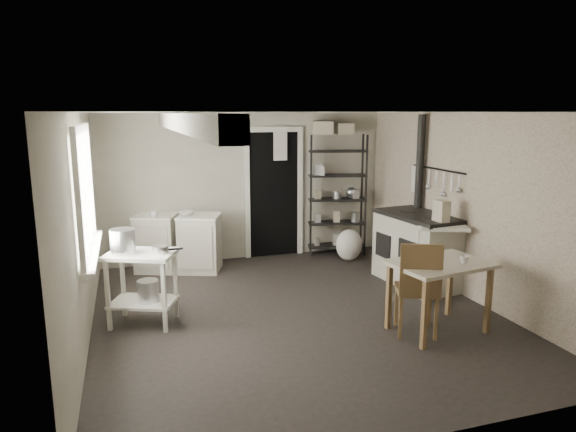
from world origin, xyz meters
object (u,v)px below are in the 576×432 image
object	(u,v)px
flour_sack	(349,246)
base_cabinets	(178,240)
prep_table	(143,289)
shelf_rack	(337,197)
stockpot	(123,242)
chair	(417,289)
stove	(418,252)
work_table	(438,297)

from	to	relation	value
flour_sack	base_cabinets	bearing A→B (deg)	173.60
prep_table	shelf_rack	distance (m)	3.83
stockpot	flour_sack	distance (m)	3.77
chair	flour_sack	distance (m)	2.75
shelf_rack	flour_sack	size ratio (longest dim) A/B	3.91
stockpot	stove	size ratio (longest dim) A/B	0.23
prep_table	shelf_rack	xyz separation A→B (m)	(3.17, 2.08, 0.55)
chair	prep_table	bearing A→B (deg)	-179.30
stove	chair	world-z (taller)	chair
base_cabinets	work_table	size ratio (longest dim) A/B	1.27
stockpot	shelf_rack	world-z (taller)	shelf_rack
stockpot	stove	xyz separation A→B (m)	(3.79, 0.28, -0.50)
base_cabinets	chair	bearing A→B (deg)	-34.26
shelf_rack	work_table	distance (m)	3.27
base_cabinets	stove	size ratio (longest dim) A/B	1.04
chair	flour_sack	world-z (taller)	chair
prep_table	chair	distance (m)	2.95
stove	work_table	bearing A→B (deg)	-120.85
stockpot	flour_sack	bearing A→B (deg)	25.08
shelf_rack	work_table	world-z (taller)	shelf_rack
stockpot	chair	distance (m)	3.15
base_cabinets	stove	world-z (taller)	stove
stockpot	flour_sack	xyz separation A→B (m)	(3.36, 1.57, -0.70)
shelf_rack	chair	world-z (taller)	shelf_rack
chair	shelf_rack	bearing A→B (deg)	104.97
prep_table	shelf_rack	size ratio (longest dim) A/B	0.42
prep_table	stockpot	xyz separation A→B (m)	(-0.17, 0.02, 0.54)
shelf_rack	prep_table	bearing A→B (deg)	-132.68
stove	chair	xyz separation A→B (m)	(-0.88, -1.41, 0.04)
chair	stockpot	bearing A→B (deg)	-178.51
stockpot	base_cabinets	bearing A→B (deg)	68.10
prep_table	work_table	world-z (taller)	prep_table
stove	flour_sack	xyz separation A→B (m)	(-0.43, 1.29, -0.20)
stove	shelf_rack	bearing A→B (deg)	96.98
stove	work_table	size ratio (longest dim) A/B	1.22
prep_table	shelf_rack	world-z (taller)	shelf_rack
base_cabinets	flour_sack	size ratio (longest dim) A/B	2.55
stockpot	flour_sack	size ratio (longest dim) A/B	0.56
prep_table	work_table	bearing A→B (deg)	-20.83
prep_table	chair	size ratio (longest dim) A/B	0.80
work_table	chair	xyz separation A→B (m)	(-0.25, 0.03, 0.10)
prep_table	base_cabinets	size ratio (longest dim) A/B	0.64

